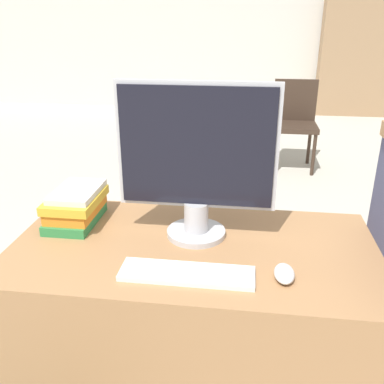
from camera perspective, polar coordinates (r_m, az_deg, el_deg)
wall_back at (r=7.53m, az=6.87°, el=21.50°), size 12.00×0.06×2.80m
desk at (r=1.71m, az=0.17°, el=-18.45°), size 1.26×0.67×0.77m
monitor at (r=1.44m, az=0.57°, el=4.18°), size 0.54×0.21×0.54m
keyboard at (r=1.32m, az=-0.67°, el=-10.83°), size 0.41×0.12×0.02m
mouse at (r=1.33m, az=12.20°, el=-10.58°), size 0.06×0.11×0.03m
book_stack at (r=1.67m, az=-15.23°, el=-1.84°), size 0.18×0.26×0.13m
far_chair at (r=4.62m, az=13.53°, el=9.48°), size 0.44×0.44×0.90m
bookshelf_far at (r=7.51m, az=21.57°, el=16.25°), size 1.26×0.32×1.77m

